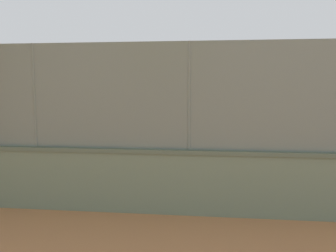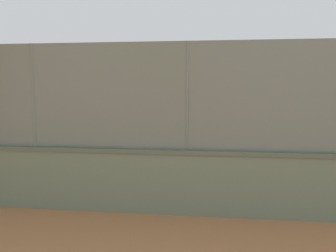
{
  "view_description": "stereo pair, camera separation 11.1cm",
  "coord_description": "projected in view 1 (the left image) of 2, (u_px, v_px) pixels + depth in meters",
  "views": [
    {
      "loc": [
        -1.82,
        17.87,
        2.52
      ],
      "look_at": [
        -0.42,
        8.01,
        1.39
      ],
      "focal_mm": 36.47,
      "sensor_mm": 36.0,
      "label": 1
    },
    {
      "loc": [
        -1.93,
        17.85,
        2.52
      ],
      "look_at": [
        -0.42,
        8.01,
        1.39
      ],
      "focal_mm": 36.47,
      "sensor_mm": 36.0,
      "label": 2
    }
  ],
  "objects": [
    {
      "name": "ground_plane",
      "position": [
        181.0,
        135.0,
        18.12
      ],
      "size": [
        260.0,
        260.0,
        0.0
      ],
      "primitive_type": "plane",
      "color": "#B27247"
    },
    {
      "name": "perimeter_wall",
      "position": [
        111.0,
        179.0,
        6.96
      ],
      "size": [
        22.52,
        0.9,
        1.3
      ],
      "color": "slate",
      "rests_on": "ground_plane"
    },
    {
      "name": "fence_panel_on_wall",
      "position": [
        110.0,
        96.0,
        6.77
      ],
      "size": [
        22.13,
        0.64,
        2.09
      ],
      "color": "slate",
      "rests_on": "perimeter_wall"
    },
    {
      "name": "player_near_wall_returning",
      "position": [
        319.0,
        150.0,
        8.55
      ],
      "size": [
        1.27,
        0.75,
        1.62
      ],
      "color": "navy",
      "rests_on": "ground_plane"
    },
    {
      "name": "player_foreground_swinging",
      "position": [
        104.0,
        123.0,
        14.46
      ],
      "size": [
        1.09,
        0.73,
        1.69
      ],
      "color": "black",
      "rests_on": "ground_plane"
    },
    {
      "name": "courtside_bench",
      "position": [
        194.0,
        171.0,
        8.43
      ],
      "size": [
        1.61,
        0.42,
        0.87
      ],
      "color": "gray",
      "rests_on": "ground_plane"
    }
  ]
}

